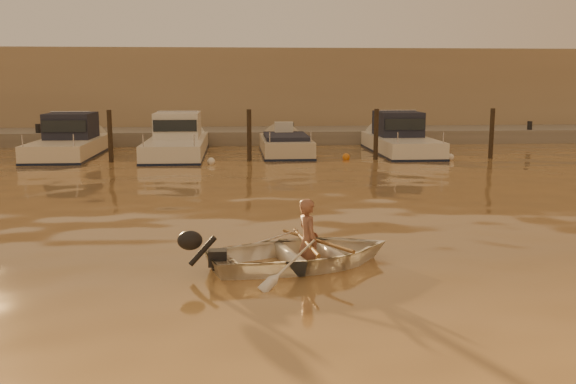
{
  "coord_description": "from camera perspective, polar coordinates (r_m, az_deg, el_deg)",
  "views": [
    {
      "loc": [
        -0.75,
        -11.1,
        3.13
      ],
      "look_at": [
        0.37,
        2.41,
        0.75
      ],
      "focal_mm": 40.0,
      "sensor_mm": 36.0,
      "label": 1
    }
  ],
  "objects": [
    {
      "name": "quay",
      "position": [
        32.75,
        -3.41,
        4.73
      ],
      "size": [
        52.0,
        4.0,
        1.0
      ],
      "primitive_type": "cube",
      "color": "gray",
      "rests_on": "ground_plane"
    },
    {
      "name": "outboard_motor",
      "position": [
        10.52,
        -6.38,
        -5.83
      ],
      "size": [
        0.97,
        0.62,
        0.7
      ],
      "primitive_type": null,
      "rotation": [
        0.0,
        0.0,
        0.26
      ],
      "color": "black",
      "rests_on": "dinghy"
    },
    {
      "name": "dinghy",
      "position": [
        10.97,
        1.3,
        -5.47
      ],
      "size": [
        3.72,
        3.07,
        0.67
      ],
      "primitive_type": "imported",
      "rotation": [
        0.0,
        0.0,
        1.83
      ],
      "color": "white",
      "rests_on": "ground_plane"
    },
    {
      "name": "piling_3",
      "position": [
        25.61,
        7.83,
        4.88
      ],
      "size": [
        0.18,
        0.18,
        2.2
      ],
      "primitive_type": "cylinder",
      "color": "#2D2319",
      "rests_on": "ground_plane"
    },
    {
      "name": "moored_boat_4",
      "position": [
        28.14,
        10.0,
        4.71
      ],
      "size": [
        2.25,
        6.93,
        1.75
      ],
      "primitive_type": null,
      "color": "white",
      "rests_on": "ground_plane"
    },
    {
      "name": "moored_boat_3",
      "position": [
        27.34,
        -0.22,
        3.87
      ],
      "size": [
        2.0,
        5.8,
        0.95
      ],
      "primitive_type": null,
      "color": "beige",
      "rests_on": "ground_plane"
    },
    {
      "name": "waterfront_building",
      "position": [
        38.12,
        -3.65,
        8.85
      ],
      "size": [
        46.0,
        7.0,
        4.8
      ],
      "primitive_type": "cube",
      "color": "#9E8466",
      "rests_on": "quay"
    },
    {
      "name": "moored_boat_1",
      "position": [
        28.07,
        -18.94,
        4.31
      ],
      "size": [
        2.3,
        6.83,
        1.75
      ],
      "primitive_type": null,
      "color": "#EDDFC6",
      "rests_on": "ground_plane"
    },
    {
      "name": "ground_plane",
      "position": [
        11.56,
        -0.84,
        -5.76
      ],
      "size": [
        160.0,
        160.0,
        0.0
      ],
      "primitive_type": "plane",
      "color": "olive",
      "rests_on": "ground"
    },
    {
      "name": "oar_port",
      "position": [
        11.01,
        2.52,
        -4.32
      ],
      "size": [
        1.01,
        1.9,
        0.13
      ],
      "primitive_type": "cylinder",
      "rotation": [
        1.54,
        0.0,
        0.47
      ],
      "color": "brown",
      "rests_on": "dinghy"
    },
    {
      "name": "fender_d",
      "position": [
        25.54,
        5.19,
        3.11
      ],
      "size": [
        0.3,
        0.3,
        0.3
      ],
      "primitive_type": "sphere",
      "color": "orange",
      "rests_on": "ground_plane"
    },
    {
      "name": "piling_2",
      "position": [
        25.01,
        -3.47,
        4.83
      ],
      "size": [
        0.18,
        0.18,
        2.2
      ],
      "primitive_type": "cylinder",
      "color": "#2D2319",
      "rests_on": "ground_plane"
    },
    {
      "name": "oar_starboard",
      "position": [
        10.93,
        1.55,
        -4.41
      ],
      "size": [
        0.25,
        2.1,
        0.13
      ],
      "primitive_type": "cylinder",
      "rotation": [
        1.54,
        0.0,
        0.09
      ],
      "color": "brown",
      "rests_on": "dinghy"
    },
    {
      "name": "fender_c",
      "position": [
        24.25,
        -6.84,
        2.71
      ],
      "size": [
        0.3,
        0.3,
        0.3
      ],
      "primitive_type": "sphere",
      "color": "white",
      "rests_on": "ground_plane"
    },
    {
      "name": "moored_boat_2",
      "position": [
        27.33,
        -9.85,
        4.56
      ],
      "size": [
        2.31,
        7.74,
        1.75
      ],
      "primitive_type": null,
      "color": "white",
      "rests_on": "ground_plane"
    },
    {
      "name": "fender_b",
      "position": [
        25.9,
        -20.22,
        2.63
      ],
      "size": [
        0.3,
        0.3,
        0.3
      ],
      "primitive_type": "sphere",
      "color": "#D04418",
      "rests_on": "ground_plane"
    },
    {
      "name": "piling_1",
      "position": [
        25.45,
        -15.52,
        4.57
      ],
      "size": [
        0.18,
        0.18,
        2.2
      ],
      "primitive_type": "cylinder",
      "color": "#2D2319",
      "rests_on": "ground_plane"
    },
    {
      "name": "fender_e",
      "position": [
        26.17,
        14.22,
        3.01
      ],
      "size": [
        0.3,
        0.3,
        0.3
      ],
      "primitive_type": "sphere",
      "color": "white",
      "rests_on": "ground_plane"
    },
    {
      "name": "person",
      "position": [
        10.95,
        1.79,
        -4.35
      ],
      "size": [
        0.47,
        0.6,
        1.45
      ],
      "primitive_type": "imported",
      "rotation": [
        0.0,
        0.0,
        1.83
      ],
      "color": "#8F5B47",
      "rests_on": "dinghy"
    },
    {
      "name": "piling_4",
      "position": [
        27.02,
        17.64,
        4.76
      ],
      "size": [
        0.18,
        0.18,
        2.2
      ],
      "primitive_type": "cylinder",
      "color": "#2D2319",
      "rests_on": "ground_plane"
    }
  ]
}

